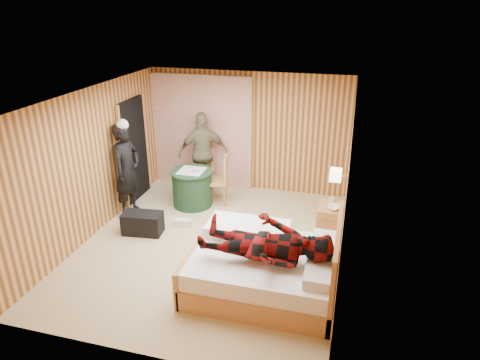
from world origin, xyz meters
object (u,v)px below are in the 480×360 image
(bed, at_px, (266,267))
(man_on_bed, at_px, (266,235))
(chair_far, at_px, (203,168))
(duffel_bag, at_px, (143,223))
(wall_lamp, at_px, (336,175))
(round_table, at_px, (192,188))
(chair_near, at_px, (220,177))
(nightstand, at_px, (330,220))
(man_at_table, at_px, (203,153))
(woman_standing, at_px, (127,170))

(bed, relative_size, man_on_bed, 1.16)
(chair_far, xyz_separation_m, duffel_bag, (-0.44, -1.95, -0.35))
(wall_lamp, bearing_deg, round_table, 161.96)
(chair_near, bearing_deg, round_table, -79.79)
(chair_far, bearing_deg, nightstand, -28.02)
(nightstand, xyz_separation_m, round_table, (-2.72, 0.52, 0.08))
(round_table, height_order, man_at_table, man_at_table)
(chair_far, distance_m, woman_standing, 1.69)
(woman_standing, bearing_deg, chair_near, -52.80)
(bed, height_order, round_table, bed)
(round_table, bearing_deg, chair_far, 90.58)
(round_table, height_order, man_on_bed, man_on_bed)
(chair_far, height_order, man_on_bed, man_on_bed)
(bed, relative_size, chair_far, 2.21)
(wall_lamp, relative_size, bed, 0.13)
(man_at_table, bearing_deg, bed, 99.36)
(nightstand, bearing_deg, duffel_bag, -166.33)
(nightstand, relative_size, man_at_table, 0.34)
(duffel_bag, relative_size, woman_standing, 0.38)
(woman_standing, distance_m, man_on_bed, 3.50)
(woman_standing, bearing_deg, man_at_table, -29.41)
(chair_far, distance_m, man_on_bed, 3.72)
(chair_far, bearing_deg, man_at_table, 74.36)
(round_table, distance_m, chair_near, 0.59)
(nightstand, bearing_deg, chair_near, 161.68)
(chair_near, bearing_deg, chair_far, -143.61)
(round_table, relative_size, man_on_bed, 0.47)
(round_table, bearing_deg, man_at_table, 90.00)
(bed, distance_m, chair_near, 2.84)
(duffel_bag, relative_size, man_at_table, 0.39)
(round_table, height_order, duffel_bag, round_table)
(nightstand, height_order, chair_near, chair_near)
(woman_standing, bearing_deg, chair_far, -29.94)
(bed, relative_size, round_table, 2.47)
(duffel_bag, bearing_deg, man_at_table, 70.49)
(bed, bearing_deg, man_at_table, 123.97)
(nightstand, relative_size, chair_far, 0.64)
(wall_lamp, relative_size, round_table, 0.31)
(duffel_bag, relative_size, man_on_bed, 0.38)
(bed, distance_m, man_on_bed, 0.70)
(chair_near, height_order, duffel_bag, chair_near)
(wall_lamp, xyz_separation_m, woman_standing, (-3.77, 0.25, -0.41))
(wall_lamp, bearing_deg, man_on_bed, -116.59)
(nightstand, bearing_deg, wall_lamp, -83.59)
(wall_lamp, relative_size, chair_far, 0.28)
(wall_lamp, distance_m, chair_far, 3.27)
(wall_lamp, relative_size, duffel_bag, 0.38)
(round_table, bearing_deg, man_on_bed, -50.86)
(man_on_bed, bearing_deg, chair_near, 119.09)
(bed, bearing_deg, chair_near, 120.85)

